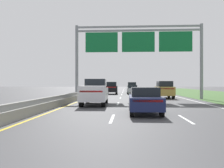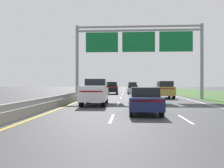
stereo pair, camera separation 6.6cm
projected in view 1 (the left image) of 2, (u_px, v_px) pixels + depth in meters
ground_plane at (133, 95)px, 36.33m from camera, size 220.00×220.00×0.00m
lane_striping at (133, 95)px, 35.88m from camera, size 11.96×106.00×0.01m
median_barrier_concrete at (91, 93)px, 36.73m from camera, size 0.60×110.00×0.85m
overhead_sign_gantry at (138, 46)px, 27.62m from camera, size 15.06×0.42×8.79m
pickup_truck_white at (95, 92)px, 19.80m from camera, size 2.16×5.46×2.20m
car_gold_right_lane_suv at (164, 89)px, 29.17m from camera, size 1.98×4.73×2.11m
car_black_left_lane_suv at (112, 88)px, 40.79m from camera, size 1.97×4.73×2.11m
car_navy_centre_lane_sedan at (145, 100)px, 14.02m from camera, size 1.84×4.41×1.57m
car_silver_centre_lane_sedan at (132, 89)px, 41.04m from camera, size 1.92×4.44×1.57m
car_darkgreen_centre_lane_suv at (132, 87)px, 48.42m from camera, size 1.94×4.72×2.11m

